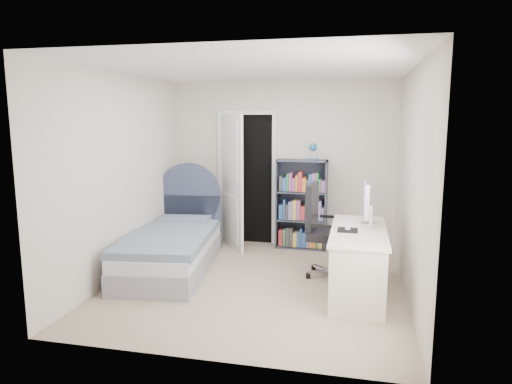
% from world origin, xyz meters
% --- Properties ---
extents(room_shell, '(3.50, 3.70, 2.60)m').
position_xyz_m(room_shell, '(0.00, 0.00, 1.25)').
color(room_shell, gray).
rests_on(room_shell, ground).
extents(door, '(0.92, 0.68, 2.06)m').
position_xyz_m(door, '(-0.65, 1.57, 1.03)').
color(door, black).
rests_on(door, ground).
extents(bed, '(1.23, 2.20, 1.29)m').
position_xyz_m(bed, '(-1.21, 0.33, 0.29)').
color(bed, gray).
rests_on(bed, ground).
extents(nightstand, '(0.36, 0.36, 0.55)m').
position_xyz_m(nightstand, '(-1.45, 1.62, 0.36)').
color(nightstand, tan).
rests_on(nightstand, ground).
extents(floor_lamp, '(0.20, 0.20, 1.40)m').
position_xyz_m(floor_lamp, '(-0.70, 1.57, 0.57)').
color(floor_lamp, silver).
rests_on(floor_lamp, ground).
extents(bookcase, '(0.75, 0.32, 1.59)m').
position_xyz_m(bookcase, '(0.33, 1.64, 0.61)').
color(bookcase, '#3A404F').
rests_on(bookcase, ground).
extents(desk, '(0.60, 1.50, 1.23)m').
position_xyz_m(desk, '(1.17, -0.04, 0.40)').
color(desk, '#F5EACD').
rests_on(desk, ground).
extents(office_chair, '(0.61, 0.62, 1.16)m').
position_xyz_m(office_chair, '(0.73, 0.46, 0.63)').
color(office_chair, silver).
rests_on(office_chair, ground).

